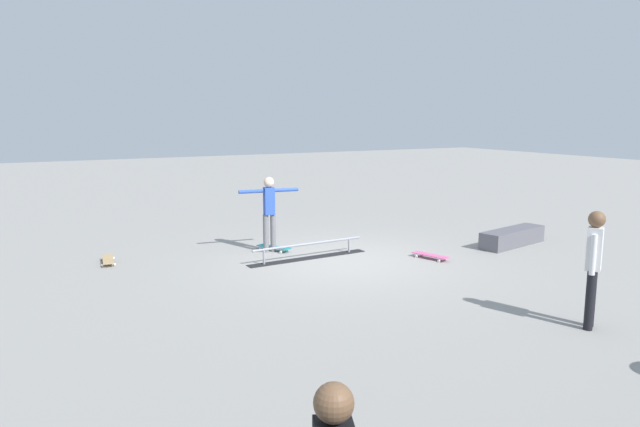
% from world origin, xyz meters
% --- Properties ---
extents(ground_plane, '(60.00, 60.00, 0.00)m').
position_xyz_m(ground_plane, '(0.00, 0.00, 0.00)').
color(ground_plane, gray).
extents(grind_rail, '(2.65, 0.37, 0.33)m').
position_xyz_m(grind_rail, '(0.51, -0.56, 0.14)').
color(grind_rail, black).
rests_on(grind_rail, ground_plane).
extents(skate_ledge, '(1.93, 0.86, 0.37)m').
position_xyz_m(skate_ledge, '(-4.05, 0.52, 0.19)').
color(skate_ledge, '#595960').
rests_on(skate_ledge, ground_plane).
extents(skater_main, '(1.29, 0.24, 1.60)m').
position_xyz_m(skater_main, '(0.96, -1.48, 0.93)').
color(skater_main, slate).
rests_on(skater_main, ground_plane).
extents(skateboard_main, '(0.56, 0.80, 0.09)m').
position_xyz_m(skateboard_main, '(0.85, -1.51, 0.07)').
color(skateboard_main, teal).
rests_on(skateboard_main, ground_plane).
extents(bystander_white_shirt, '(0.35, 0.27, 1.62)m').
position_xyz_m(bystander_white_shirt, '(-1.09, 4.74, 0.92)').
color(bystander_white_shirt, black).
rests_on(bystander_white_shirt, ground_plane).
extents(loose_skateboard_natural, '(0.33, 0.82, 0.09)m').
position_xyz_m(loose_skateboard_natural, '(4.15, -2.08, 0.07)').
color(loose_skateboard_natural, tan).
rests_on(loose_skateboard_natural, ground_plane).
extents(loose_skateboard_pink, '(0.42, 0.82, 0.09)m').
position_xyz_m(loose_skateboard_pink, '(-1.65, 0.65, 0.07)').
color(loose_skateboard_pink, '#E05993').
rests_on(loose_skateboard_pink, ground_plane).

